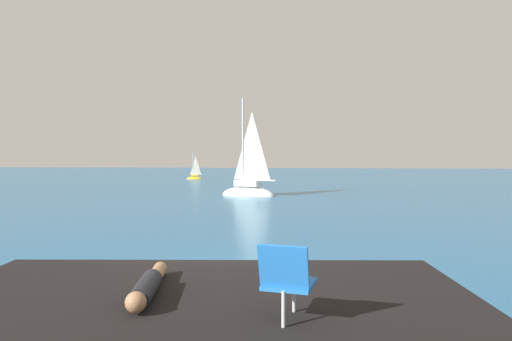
% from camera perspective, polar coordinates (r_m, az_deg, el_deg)
% --- Properties ---
extents(ground_plane, '(160.00, 160.00, 0.00)m').
position_cam_1_polar(ground_plane, '(9.49, -4.04, -14.26)').
color(ground_plane, '#236093').
extents(shore_ledge, '(6.71, 4.42, 1.00)m').
position_cam_1_polar(shore_ledge, '(5.86, -6.27, -19.59)').
color(shore_ledge, black).
rests_on(shore_ledge, ground).
extents(boulder_seaward, '(0.77, 0.67, 0.55)m').
position_cam_1_polar(boulder_seaward, '(8.12, 4.75, -17.10)').
color(boulder_seaward, black).
rests_on(boulder_seaward, ground).
extents(boulder_inland, '(1.37, 1.39, 0.71)m').
position_cam_1_polar(boulder_inland, '(7.91, 1.90, -17.62)').
color(boulder_inland, black).
rests_on(boulder_inland, ground).
extents(sailboat_near, '(3.76, 2.28, 6.78)m').
position_cam_1_polar(sailboat_near, '(29.93, -0.97, -2.37)').
color(sailboat_near, white).
rests_on(sailboat_near, ground).
extents(sailboat_far, '(1.73, 0.89, 3.14)m').
position_cam_1_polar(sailboat_far, '(50.13, -7.41, -0.84)').
color(sailboat_far, yellow).
rests_on(sailboat_far, ground).
extents(person_sunbather, '(0.45, 1.75, 0.25)m').
position_cam_1_polar(person_sunbather, '(5.81, -12.90, -13.41)').
color(person_sunbather, black).
rests_on(person_sunbather, shore_ledge).
extents(beach_chair, '(0.58, 0.68, 0.80)m').
position_cam_1_polar(beach_chair, '(4.76, 3.74, -12.76)').
color(beach_chair, blue).
rests_on(beach_chair, shore_ledge).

